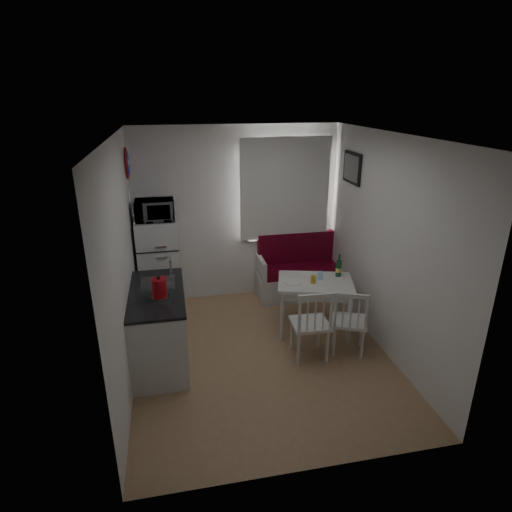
{
  "coord_description": "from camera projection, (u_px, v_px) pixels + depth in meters",
  "views": [
    {
      "loc": [
        -0.96,
        -4.35,
        3.0
      ],
      "look_at": [
        0.03,
        0.5,
        1.11
      ],
      "focal_mm": 30.0,
      "sensor_mm": 36.0,
      "label": 1
    }
  ],
  "objects": [
    {
      "name": "wall_right",
      "position": [
        386.0,
        247.0,
        5.05
      ],
      "size": [
        0.02,
        3.5,
        2.6
      ],
      "primitive_type": "cube",
      "color": "white",
      "rests_on": "floor"
    },
    {
      "name": "picture_frame",
      "position": [
        352.0,
        168.0,
        5.78
      ],
      "size": [
        0.04,
        0.52,
        0.42
      ],
      "primitive_type": "cube",
      "color": "black",
      "rests_on": "wall_right"
    },
    {
      "name": "dining_table",
      "position": [
        315.0,
        287.0,
        5.56
      ],
      "size": [
        1.1,
        0.9,
        0.72
      ],
      "rotation": [
        0.0,
        0.0,
        -0.27
      ],
      "color": "silver",
      "rests_on": "floor"
    },
    {
      "name": "chair_right",
      "position": [
        353.0,
        316.0,
        5.04
      ],
      "size": [
        0.52,
        0.52,
        0.46
      ],
      "rotation": [
        0.0,
        0.0,
        -0.4
      ],
      "color": "silver",
      "rests_on": "floor"
    },
    {
      "name": "bench",
      "position": [
        301.0,
        276.0,
        6.68
      ],
      "size": [
        1.38,
        0.53,
        0.99
      ],
      "color": "silver",
      "rests_on": "floor"
    },
    {
      "name": "wine_bottle",
      "position": [
        339.0,
        265.0,
        5.64
      ],
      "size": [
        0.08,
        0.08,
        0.3
      ],
      "primitive_type": null,
      "color": "#164525",
      "rests_on": "dining_table"
    },
    {
      "name": "window",
      "position": [
        284.0,
        192.0,
        6.36
      ],
      "size": [
        1.22,
        0.06,
        1.47
      ],
      "primitive_type": "cube",
      "color": "silver",
      "rests_on": "wall_back"
    },
    {
      "name": "curtain",
      "position": [
        285.0,
        189.0,
        6.27
      ],
      "size": [
        1.35,
        0.02,
        1.5
      ],
      "primitive_type": "cube",
      "color": "white",
      "rests_on": "wall_back"
    },
    {
      "name": "plate",
      "position": [
        293.0,
        282.0,
        5.49
      ],
      "size": [
        0.22,
        0.22,
        0.02
      ],
      "primitive_type": "cylinder",
      "color": "white",
      "rests_on": "dining_table"
    },
    {
      "name": "wall_left",
      "position": [
        123.0,
        266.0,
        4.49
      ],
      "size": [
        0.02,
        3.5,
        2.6
      ],
      "primitive_type": "cube",
      "color": "white",
      "rests_on": "floor"
    },
    {
      "name": "wall_back",
      "position": [
        237.0,
        215.0,
        6.37
      ],
      "size": [
        3.0,
        0.02,
        2.6
      ],
      "primitive_type": "cube",
      "color": "white",
      "rests_on": "floor"
    },
    {
      "name": "chair_left",
      "position": [
        313.0,
        318.0,
        4.93
      ],
      "size": [
        0.45,
        0.43,
        0.49
      ],
      "rotation": [
        0.0,
        0.0,
        -0.04
      ],
      "color": "silver",
      "rests_on": "floor"
    },
    {
      "name": "kettle",
      "position": [
        159.0,
        288.0,
        4.61
      ],
      "size": [
        0.19,
        0.19,
        0.26
      ],
      "primitive_type": "cylinder",
      "color": "#AB0D16",
      "rests_on": "kitchen_counter"
    },
    {
      "name": "wall_front",
      "position": [
        313.0,
        338.0,
        3.17
      ],
      "size": [
        3.0,
        0.02,
        2.6
      ],
      "primitive_type": "cube",
      "color": "white",
      "rests_on": "floor"
    },
    {
      "name": "kitchen_counter",
      "position": [
        159.0,
        326.0,
        4.99
      ],
      "size": [
        0.62,
        1.32,
        1.16
      ],
      "color": "silver",
      "rests_on": "floor"
    },
    {
      "name": "drinking_glass_blue",
      "position": [
        320.0,
        275.0,
        5.58
      ],
      "size": [
        0.06,
        0.06,
        0.1
      ],
      "primitive_type": "cylinder",
      "color": "#91DEF7",
      "rests_on": "dining_table"
    },
    {
      "name": "ceiling",
      "position": [
        263.0,
        135.0,
        4.3
      ],
      "size": [
        3.0,
        3.5,
        0.02
      ],
      "primitive_type": "cube",
      "color": "white",
      "rests_on": "wall_back"
    },
    {
      "name": "drinking_glass_orange",
      "position": [
        313.0,
        279.0,
        5.46
      ],
      "size": [
        0.06,
        0.06,
        0.1
      ],
      "primitive_type": "cylinder",
      "color": "gold",
      "rests_on": "dining_table"
    },
    {
      "name": "fridge",
      "position": [
        160.0,
        267.0,
        6.04
      ],
      "size": [
        0.56,
        0.56,
        1.4
      ],
      "primitive_type": "cube",
      "color": "white",
      "rests_on": "floor"
    },
    {
      "name": "microwave",
      "position": [
        155.0,
        210.0,
        5.7
      ],
      "size": [
        0.51,
        0.35,
        0.28
      ],
      "primitive_type": "imported",
      "color": "white",
      "rests_on": "fridge"
    },
    {
      "name": "wall_sign",
      "position": [
        128.0,
        163.0,
        5.52
      ],
      "size": [
        0.03,
        0.4,
        0.4
      ],
      "primitive_type": "cylinder",
      "rotation": [
        0.0,
        1.57,
        0.0
      ],
      "color": "#19239B",
      "rests_on": "wall_left"
    },
    {
      "name": "floor",
      "position": [
        262.0,
        355.0,
        5.23
      ],
      "size": [
        3.0,
        3.5,
        0.02
      ],
      "primitive_type": "cube",
      "color": "#9F7955",
      "rests_on": "ground"
    }
  ]
}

